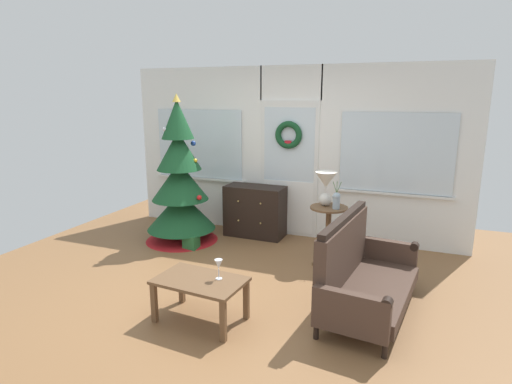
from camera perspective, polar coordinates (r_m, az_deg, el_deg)
name	(u,v)px	position (r m, az deg, el deg)	size (l,w,h in m)	color
ground_plane	(234,288)	(4.87, -2.98, -12.87)	(6.76, 6.76, 0.00)	brown
back_wall_with_door	(290,152)	(6.39, 4.62, 5.40)	(5.20, 0.19, 2.55)	white
christmas_tree	(180,187)	(6.25, -10.26, 0.61)	(1.07, 1.07, 2.15)	#4C331E
dresser_cabinet	(255,211)	(6.45, -0.13, -2.60)	(0.91, 0.46, 0.78)	black
settee_sofa	(360,274)	(4.42, 13.97, -10.74)	(0.88, 1.63, 0.96)	black
side_table	(328,223)	(5.50, 9.79, -4.17)	(0.50, 0.48, 0.74)	brown
table_lamp	(326,184)	(5.42, 9.46, 1.07)	(0.28, 0.28, 0.44)	silver
flower_vase	(336,200)	(5.33, 10.84, -1.03)	(0.11, 0.10, 0.35)	#99ADBC
coffee_table	(200,285)	(4.13, -7.59, -12.45)	(0.88, 0.59, 0.43)	brown
wine_glass	(219,265)	(4.03, -5.09, -9.81)	(0.08, 0.08, 0.20)	silver
gift_box	(191,242)	(6.06, -8.77, -6.71)	(0.19, 0.17, 0.19)	#266633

